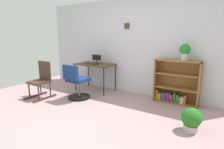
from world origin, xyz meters
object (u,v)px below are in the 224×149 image
object	(u,v)px
desk	(95,66)
keyboard	(92,64)
rocking_chair	(42,79)
monitor	(97,59)
potted_plant_on_shelf	(185,51)
office_chair	(77,84)
bookshelf_low	(176,84)
potted_plant_floor	(191,119)

from	to	relation	value
desk	keyboard	world-z (taller)	keyboard
keyboard	rocking_chair	distance (m)	1.30
desk	monitor	bearing A→B (deg)	101.66
keyboard	potted_plant_on_shelf	xyz separation A→B (m)	(2.23, 0.27, 0.42)
desk	office_chair	size ratio (longest dim) A/B	1.23
office_chair	potted_plant_on_shelf	size ratio (longest dim) A/B	2.43
bookshelf_low	potted_plant_floor	bearing A→B (deg)	-65.55
desk	keyboard	distance (m)	0.13
desk	potted_plant_floor	world-z (taller)	desk
office_chair	desk	bearing A→B (deg)	94.38
monitor	potted_plant_on_shelf	bearing A→B (deg)	1.53
monitor	rocking_chair	bearing A→B (deg)	-119.79
rocking_chair	potted_plant_floor	bearing A→B (deg)	3.56
desk	office_chair	xyz separation A→B (m)	(0.06, -0.79, -0.32)
bookshelf_low	potted_plant_on_shelf	distance (m)	0.75
keyboard	bookshelf_low	distance (m)	2.14
desk	rocking_chair	xyz separation A→B (m)	(-0.74, -1.15, -0.24)
monitor	potted_plant_floor	distance (m)	2.90
rocking_chair	potted_plant_floor	size ratio (longest dim) A/B	2.29
monitor	keyboard	xyz separation A→B (m)	(0.00, -0.21, -0.11)
potted_plant_floor	potted_plant_on_shelf	bearing A→B (deg)	109.47
potted_plant_on_shelf	potted_plant_floor	distance (m)	1.51
office_chair	rocking_chair	world-z (taller)	rocking_chair
potted_plant_floor	office_chair	bearing A→B (deg)	176.52
rocking_chair	potted_plant_on_shelf	xyz separation A→B (m)	(2.95, 1.31, 0.72)
keyboard	potted_plant_on_shelf	distance (m)	2.29
rocking_chair	office_chair	bearing A→B (deg)	24.50
monitor	bookshelf_low	distance (m)	2.14
keyboard	rocking_chair	xyz separation A→B (m)	(-0.72, -1.04, -0.30)
potted_plant_on_shelf	desk	bearing A→B (deg)	-175.86
bookshelf_low	potted_plant_floor	size ratio (longest dim) A/B	2.54
monitor	bookshelf_low	bearing A→B (deg)	3.26
desk	rocking_chair	bearing A→B (deg)	-122.65
keyboard	potted_plant_floor	bearing A→B (deg)	-17.62
keyboard	rocking_chair	world-z (taller)	rocking_chair
keyboard	potted_plant_on_shelf	bearing A→B (deg)	6.86
desk	bookshelf_low	size ratio (longest dim) A/B	1.06
desk	potted_plant_floor	bearing A→B (deg)	-19.86
potted_plant_on_shelf	potted_plant_floor	xyz separation A→B (m)	(0.39, -1.10, -0.96)
bookshelf_low	potted_plant_floor	distance (m)	1.30
bookshelf_low	potted_plant_on_shelf	bearing A→B (deg)	-23.35
monitor	potted_plant_on_shelf	world-z (taller)	potted_plant_on_shelf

